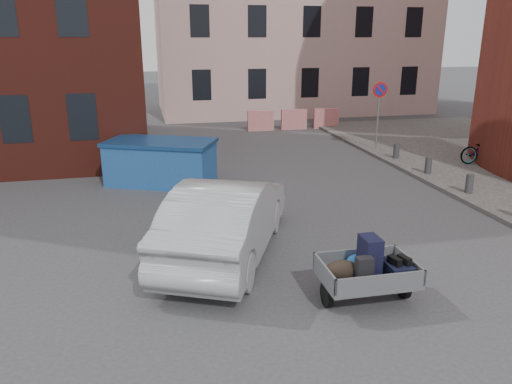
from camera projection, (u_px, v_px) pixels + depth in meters
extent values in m
plane|color=#38383A|center=(309.00, 267.00, 10.13)|extent=(120.00, 120.00, 0.00)
cylinder|color=gray|center=(378.00, 117.00, 19.80)|extent=(0.07, 0.07, 2.60)
cylinder|color=red|center=(380.00, 90.00, 19.47)|extent=(0.60, 0.03, 0.60)
cylinder|color=navy|center=(380.00, 90.00, 19.45)|extent=(0.44, 0.03, 0.44)
cylinder|color=#3A3A3D|center=(469.00, 184.00, 14.43)|extent=(0.22, 0.22, 0.55)
cylinder|color=#3A3A3D|center=(428.00, 165.00, 16.48)|extent=(0.22, 0.22, 0.55)
cylinder|color=#3A3A3D|center=(396.00, 151.00, 18.53)|extent=(0.22, 0.22, 0.55)
cube|color=red|center=(261.00, 121.00, 24.47)|extent=(1.30, 0.18, 1.00)
cube|color=red|center=(294.00, 119.00, 24.82)|extent=(1.30, 0.18, 1.00)
cube|color=red|center=(326.00, 118.00, 25.18)|extent=(1.30, 0.18, 1.00)
cylinder|color=black|center=(327.00, 295.00, 8.60)|extent=(0.10, 0.44, 0.44)
cylinder|color=black|center=(403.00, 286.00, 8.89)|extent=(0.10, 0.44, 0.44)
cube|color=slate|center=(367.00, 278.00, 8.68)|extent=(1.61, 1.12, 0.08)
cube|color=slate|center=(325.00, 273.00, 8.47)|extent=(0.05, 1.10, 0.28)
cube|color=slate|center=(409.00, 264.00, 8.78)|extent=(0.05, 1.10, 0.28)
cube|color=slate|center=(355.00, 256.00, 9.12)|extent=(1.60, 0.06, 0.28)
cube|color=slate|center=(381.00, 283.00, 8.13)|extent=(1.60, 0.06, 0.28)
cube|color=slate|center=(347.00, 259.00, 9.53)|extent=(0.09, 0.70, 0.06)
cube|color=black|center=(370.00, 256.00, 8.62)|extent=(0.30, 0.45, 0.70)
cube|color=black|center=(397.00, 269.00, 8.63)|extent=(0.41, 0.60, 0.25)
ellipsoid|color=black|center=(341.00, 270.00, 8.46)|extent=(0.60, 0.37, 0.36)
cube|color=black|center=(364.00, 271.00, 8.32)|extent=(0.28, 0.18, 0.48)
ellipsoid|color=#1654A5|center=(357.00, 261.00, 8.94)|extent=(0.36, 0.30, 0.24)
cube|color=black|center=(395.00, 261.00, 8.51)|extent=(0.17, 0.29, 0.13)
cube|color=black|center=(404.00, 260.00, 8.55)|extent=(0.17, 0.29, 0.13)
cube|color=#2257A2|center=(161.00, 164.00, 15.66)|extent=(3.57, 2.76, 1.28)
cube|color=navy|center=(160.00, 142.00, 15.45)|extent=(3.71, 2.90, 0.11)
imported|color=#9EA1A5|center=(226.00, 218.00, 10.50)|extent=(3.66, 5.32, 1.66)
imported|color=black|center=(485.00, 150.00, 17.73)|extent=(1.90, 0.77, 0.98)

